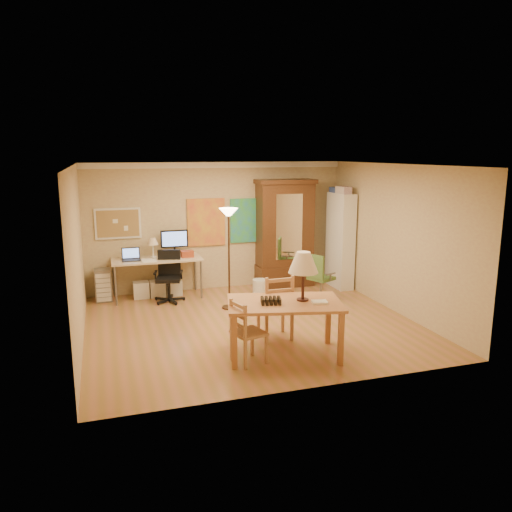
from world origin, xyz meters
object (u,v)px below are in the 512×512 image
object	(u,v)px
dining_table	(291,291)
computer_desk	(159,273)
office_chair_green	(320,287)
bookshelf	(340,241)
office_chair_black	(169,288)
armoire	(285,240)

from	to	relation	value
dining_table	computer_desk	distance (m)	3.90
office_chair_green	bookshelf	xyz separation A→B (m)	(0.81, 0.77, 0.77)
office_chair_black	armoire	size ratio (longest dim) A/B	0.43
bookshelf	armoire	bearing A→B (deg)	157.85
armoire	bookshelf	distance (m)	1.20
computer_desk	dining_table	bearing A→B (deg)	-67.56
office_chair_green	armoire	size ratio (longest dim) A/B	0.40
office_chair_black	armoire	xyz separation A→B (m)	(2.60, 0.48, 0.75)
armoire	bookshelf	size ratio (longest dim) A/B	1.14
office_chair_black	armoire	distance (m)	2.75
office_chair_black	armoire	world-z (taller)	armoire
dining_table	armoire	distance (m)	3.87
bookshelf	office_chair_black	bearing A→B (deg)	-179.64
dining_table	office_chair_black	distance (m)	3.52
dining_table	computer_desk	bearing A→B (deg)	112.44
dining_table	office_chair_green	xyz separation A→B (m)	(1.58, 2.43, -0.71)
computer_desk	office_chair_green	bearing A→B (deg)	-20.57
computer_desk	office_chair_green	distance (m)	3.27
office_chair_black	bookshelf	world-z (taller)	bookshelf
office_chair_black	bookshelf	xyz separation A→B (m)	(3.72, 0.02, 0.75)
computer_desk	armoire	bearing A→B (deg)	1.63
office_chair_black	office_chair_green	world-z (taller)	office_chair_black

